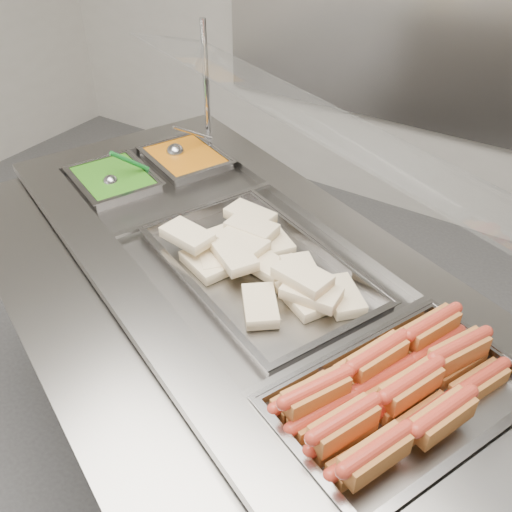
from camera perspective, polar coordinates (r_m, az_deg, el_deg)
The scene contains 12 objects.
back_panel at distance 3.35m, azimuth 20.83°, elevation 20.73°, with size 3.00×0.04×1.20m, color #A19C97.
steam_counter at distance 2.08m, azimuth -0.83°, elevation -10.42°, with size 2.19×1.60×0.96m.
tray_rail at distance 1.64m, azimuth -17.29°, elevation -7.59°, with size 1.87×1.08×0.06m.
sneeze_guard at distance 1.69m, azimuth 5.73°, elevation 13.58°, with size 1.74×0.98×0.47m.
pan_hotdogs at distance 1.43m, azimuth 14.26°, elevation -14.54°, with size 0.56×0.68×0.11m.
pan_wraps at distance 1.74m, azimuth 0.20°, elevation -1.55°, with size 0.83×0.68×0.07m.
pan_beans at distance 2.36m, azimuth -7.02°, elevation 8.96°, with size 0.39×0.36×0.11m.
pan_peas at distance 2.26m, azimuth -13.98°, elevation 6.72°, with size 0.39×0.36×0.11m.
hotdogs_in_buns at distance 1.40m, azimuth 13.62°, elevation -12.71°, with size 0.44×0.61×0.12m.
tortilla_wraps at distance 1.71m, azimuth 0.32°, elevation -0.42°, with size 0.67×0.47×0.10m.
ladle at distance 2.36m, azimuth -7.94°, elevation 10.33°, with size 0.11×0.20×0.15m.
serving_spoon at distance 2.20m, azimuth -13.99°, elevation 7.53°, with size 0.10×0.18×0.15m.
Camera 1 is at (0.73, -0.72, 2.01)m, focal length 40.00 mm.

